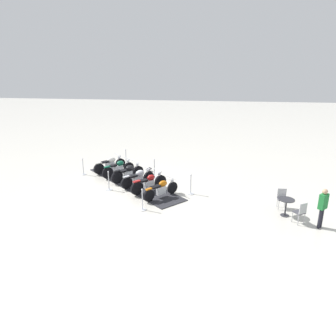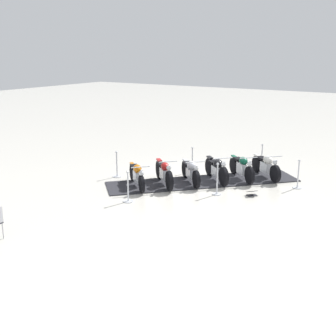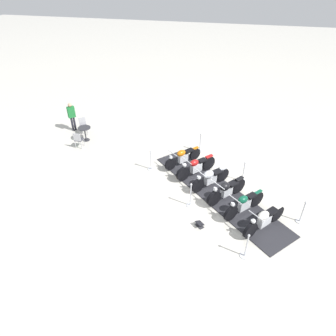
{
  "view_description": "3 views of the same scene",
  "coord_description": "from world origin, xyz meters",
  "px_view_note": "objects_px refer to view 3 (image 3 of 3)",
  "views": [
    {
      "loc": [
        -16.6,
        -4.07,
        6.55
      ],
      "look_at": [
        -0.37,
        -2.03,
        1.12
      ],
      "focal_mm": 34.65,
      "sensor_mm": 36.0,
      "label": 1
    },
    {
      "loc": [
        7.29,
        -13.99,
        4.87
      ],
      "look_at": [
        -0.4,
        -1.9,
        0.94
      ],
      "focal_mm": 45.82,
      "sensor_mm": 36.0,
      "label": 2
    },
    {
      "loc": [
        10.55,
        0.08,
        8.61
      ],
      "look_at": [
        -0.11,
        -2.25,
        0.91
      ],
      "focal_mm": 32.57,
      "sensor_mm": 36.0,
      "label": 3
    }
  ],
  "objects_px": {
    "motorcycle_copper": "(183,157)",
    "bystander_person": "(72,114)",
    "cafe_chair_near_table": "(78,139)",
    "motorcycle_black": "(226,190)",
    "cafe_table": "(85,131)",
    "stanchion_left_front": "(200,146)",
    "cafe_chair_across_table": "(83,125)",
    "stanchion_right_front": "(151,164)",
    "motorcycle_maroon": "(196,167)",
    "stanchion_right_rear": "(246,250)",
    "motorcycle_cream": "(264,219)",
    "info_placard": "(200,225)",
    "stanchion_left_rear": "(302,215)",
    "motorcycle_chrome": "(210,178)",
    "motorcycle_forest": "(244,204)",
    "stanchion_left_mid": "(243,175)",
    "stanchion_right_mid": "(190,198)"
  },
  "relations": [
    {
      "from": "stanchion_right_mid",
      "to": "bystander_person",
      "type": "xyz_separation_m",
      "value": [
        -5.08,
        -7.74,
        0.64
      ]
    },
    {
      "from": "motorcycle_black",
      "to": "cafe_chair_near_table",
      "type": "height_order",
      "value": "motorcycle_black"
    },
    {
      "from": "motorcycle_copper",
      "to": "stanchion_right_front",
      "type": "bearing_deg",
      "value": -23.47
    },
    {
      "from": "stanchion_right_front",
      "to": "info_placard",
      "type": "distance_m",
      "value": 4.3
    },
    {
      "from": "stanchion_left_front",
      "to": "cafe_chair_across_table",
      "type": "distance_m",
      "value": 6.85
    },
    {
      "from": "stanchion_right_mid",
      "to": "stanchion_left_rear",
      "type": "relative_size",
      "value": 1.12
    },
    {
      "from": "motorcycle_copper",
      "to": "stanchion_right_front",
      "type": "xyz_separation_m",
      "value": [
        0.68,
        -1.42,
        -0.17
      ]
    },
    {
      "from": "motorcycle_black",
      "to": "info_placard",
      "type": "relative_size",
      "value": 4.03
    },
    {
      "from": "motorcycle_maroon",
      "to": "stanchion_right_rear",
      "type": "xyz_separation_m",
      "value": [
        4.31,
        2.34,
        -0.17
      ]
    },
    {
      "from": "cafe_table",
      "to": "stanchion_right_mid",
      "type": "bearing_deg",
      "value": 57.83
    },
    {
      "from": "motorcycle_cream",
      "to": "motorcycle_chrome",
      "type": "bearing_deg",
      "value": -91.86
    },
    {
      "from": "cafe_chair_near_table",
      "to": "motorcycle_black",
      "type": "bearing_deg",
      "value": -108.57
    },
    {
      "from": "stanchion_left_front",
      "to": "cafe_chair_across_table",
      "type": "bearing_deg",
      "value": -94.07
    },
    {
      "from": "cafe_chair_across_table",
      "to": "stanchion_left_rear",
      "type": "bearing_deg",
      "value": 35.16
    },
    {
      "from": "stanchion_left_rear",
      "to": "info_placard",
      "type": "bearing_deg",
      "value": -74.05
    },
    {
      "from": "stanchion_right_front",
      "to": "info_placard",
      "type": "relative_size",
      "value": 2.57
    },
    {
      "from": "info_placard",
      "to": "cafe_chair_across_table",
      "type": "bearing_deg",
      "value": 5.78
    },
    {
      "from": "stanchion_right_rear",
      "to": "cafe_table",
      "type": "xyz_separation_m",
      "value": [
        -6.3,
        -8.81,
        0.26
      ]
    },
    {
      "from": "motorcycle_maroon",
      "to": "motorcycle_black",
      "type": "relative_size",
      "value": 1.03
    },
    {
      "from": "motorcycle_maroon",
      "to": "stanchion_left_rear",
      "type": "height_order",
      "value": "motorcycle_maroon"
    },
    {
      "from": "motorcycle_forest",
      "to": "info_placard",
      "type": "distance_m",
      "value": 1.98
    },
    {
      "from": "motorcycle_copper",
      "to": "motorcycle_cream",
      "type": "height_order",
      "value": "motorcycle_cream"
    },
    {
      "from": "motorcycle_copper",
      "to": "bystander_person",
      "type": "xyz_separation_m",
      "value": [
        -2.23,
        -6.9,
        0.53
      ]
    },
    {
      "from": "stanchion_left_mid",
      "to": "bystander_person",
      "type": "xyz_separation_m",
      "value": [
        -2.91,
        -9.83,
        0.71
      ]
    },
    {
      "from": "cafe_chair_near_table",
      "to": "cafe_chair_across_table",
      "type": "bearing_deg",
      "value": 15.68
    },
    {
      "from": "info_placard",
      "to": "cafe_table",
      "type": "bearing_deg",
      "value": 7.62
    },
    {
      "from": "cafe_table",
      "to": "bystander_person",
      "type": "xyz_separation_m",
      "value": [
        -0.95,
        -1.18,
        0.44
      ]
    },
    {
      "from": "stanchion_left_mid",
      "to": "cafe_chair_across_table",
      "type": "distance_m",
      "value": 9.47
    },
    {
      "from": "cafe_table",
      "to": "stanchion_left_mid",
      "type": "bearing_deg",
      "value": 77.26
    },
    {
      "from": "stanchion_left_mid",
      "to": "stanchion_right_mid",
      "type": "xyz_separation_m",
      "value": [
        2.17,
        -2.09,
        0.07
      ]
    },
    {
      "from": "motorcycle_chrome",
      "to": "stanchion_left_mid",
      "type": "height_order",
      "value": "stanchion_left_mid"
    },
    {
      "from": "motorcycle_cream",
      "to": "info_placard",
      "type": "height_order",
      "value": "motorcycle_cream"
    },
    {
      "from": "stanchion_right_mid",
      "to": "stanchion_right_rear",
      "type": "bearing_deg",
      "value": 46.07
    },
    {
      "from": "motorcycle_maroon",
      "to": "info_placard",
      "type": "relative_size",
      "value": 4.15
    },
    {
      "from": "motorcycle_black",
      "to": "cafe_chair_across_table",
      "type": "xyz_separation_m",
      "value": [
        -4.12,
        -8.39,
        0.06
      ]
    },
    {
      "from": "motorcycle_black",
      "to": "stanchion_left_front",
      "type": "distance_m",
      "value": 3.96
    },
    {
      "from": "motorcycle_maroon",
      "to": "stanchion_right_rear",
      "type": "height_order",
      "value": "stanchion_right_rear"
    },
    {
      "from": "motorcycle_copper",
      "to": "stanchion_right_rear",
      "type": "bearing_deg",
      "value": 72.55
    },
    {
      "from": "motorcycle_copper",
      "to": "motorcycle_chrome",
      "type": "distance_m",
      "value": 2.06
    },
    {
      "from": "motorcycle_maroon",
      "to": "stanchion_right_rear",
      "type": "relative_size",
      "value": 1.61
    },
    {
      "from": "motorcycle_maroon",
      "to": "motorcycle_black",
      "type": "distance_m",
      "value": 2.07
    },
    {
      "from": "bystander_person",
      "to": "cafe_table",
      "type": "bearing_deg",
      "value": 6.56
    },
    {
      "from": "stanchion_right_rear",
      "to": "stanchion_left_mid",
      "type": "distance_m",
      "value": 4.34
    },
    {
      "from": "motorcycle_chrome",
      "to": "cafe_chair_across_table",
      "type": "distance_m",
      "value": 8.37
    },
    {
      "from": "motorcycle_chrome",
      "to": "stanchion_right_front",
      "type": "relative_size",
      "value": 1.5
    },
    {
      "from": "info_placard",
      "to": "motorcycle_copper",
      "type": "bearing_deg",
      "value": -26.85
    },
    {
      "from": "stanchion_right_front",
      "to": "stanchion_left_rear",
      "type": "height_order",
      "value": "stanchion_right_front"
    },
    {
      "from": "motorcycle_forest",
      "to": "stanchion_left_front",
      "type": "xyz_separation_m",
      "value": [
        -4.36,
        -2.3,
        -0.2
      ]
    },
    {
      "from": "motorcycle_chrome",
      "to": "bystander_person",
      "type": "distance_m",
      "value": 9.17
    },
    {
      "from": "stanchion_left_rear",
      "to": "info_placard",
      "type": "relative_size",
      "value": 2.46
    }
  ]
}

